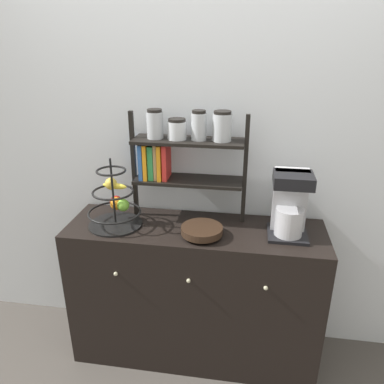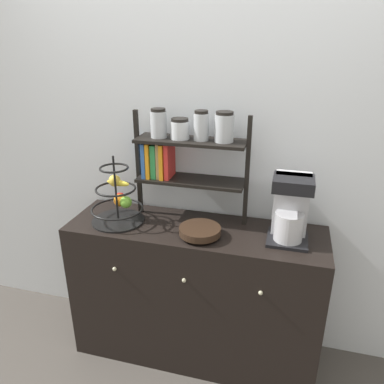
% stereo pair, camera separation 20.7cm
% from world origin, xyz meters
% --- Properties ---
extents(ground_plane, '(12.00, 12.00, 0.00)m').
position_xyz_m(ground_plane, '(0.00, 0.00, 0.00)').
color(ground_plane, '#47423D').
extents(wall_back, '(7.00, 0.05, 2.60)m').
position_xyz_m(wall_back, '(0.00, 0.50, 1.30)').
color(wall_back, silver).
rests_on(wall_back, ground_plane).
extents(sideboard, '(1.49, 0.47, 0.91)m').
position_xyz_m(sideboard, '(0.00, 0.23, 0.46)').
color(sideboard, black).
rests_on(sideboard, ground_plane).
extents(coffee_maker, '(0.22, 0.22, 0.37)m').
position_xyz_m(coffee_maker, '(0.52, 0.24, 1.09)').
color(coffee_maker, black).
rests_on(coffee_maker, sideboard).
extents(fruit_stand, '(0.31, 0.31, 0.41)m').
position_xyz_m(fruit_stand, '(-0.47, 0.21, 1.04)').
color(fruit_stand, black).
rests_on(fruit_stand, sideboard).
extents(wooden_bowl, '(0.23, 0.23, 0.06)m').
position_xyz_m(wooden_bowl, '(0.05, 0.14, 0.94)').
color(wooden_bowl, black).
rests_on(wooden_bowl, sideboard).
extents(shelf_hutch, '(0.68, 0.20, 0.65)m').
position_xyz_m(shelf_hutch, '(-0.11, 0.35, 1.34)').
color(shelf_hutch, black).
rests_on(shelf_hutch, sideboard).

